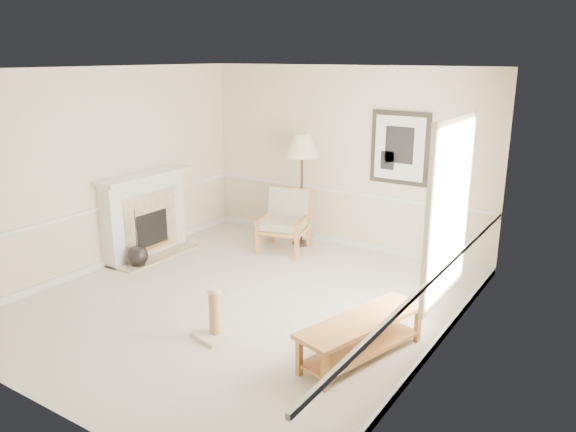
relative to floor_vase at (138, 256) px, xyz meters
The scene contains 8 objects.
ground 2.06m from the floor_vase, ahead, with size 5.50×5.50×0.00m, color silver.
room 2.77m from the floor_vase, ahead, with size 5.04×5.54×2.92m.
fireplace 0.73m from the floor_vase, 122.59° to the left, with size 0.64×1.64×1.31m.
floor_vase is the anchor object (origin of this frame).
armchair 2.38m from the floor_vase, 54.05° to the left, with size 0.91×0.95×0.98m.
floor_lamp 3.04m from the floor_vase, 56.01° to the left, with size 0.58×0.58×1.85m.
bench 3.98m from the floor_vase, ahead, with size 0.88×1.63×0.45m.
scratching_post 2.59m from the floor_vase, 23.58° to the right, with size 0.50×0.50×0.59m.
Camera 1 is at (4.11, -5.22, 3.06)m, focal length 35.00 mm.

